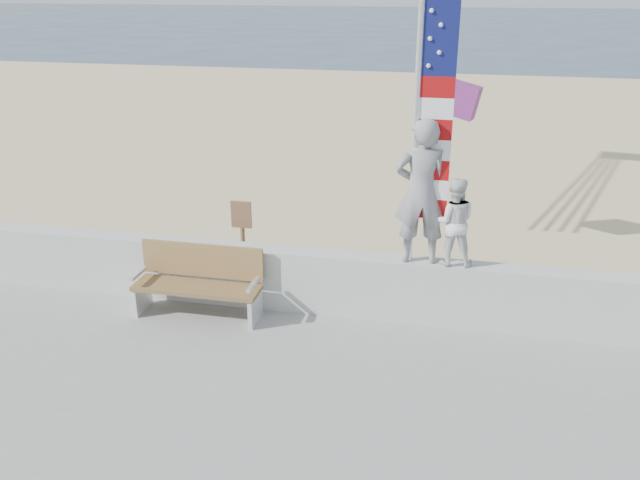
{
  "coord_description": "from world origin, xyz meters",
  "views": [
    {
      "loc": [
        2.02,
        -6.59,
        4.71
      ],
      "look_at": [
        0.2,
        1.8,
        1.35
      ],
      "focal_mm": 38.0,
      "sensor_mm": 36.0,
      "label": 1
    }
  ],
  "objects_px": {
    "adult": "(421,192)",
    "child": "(454,222)",
    "bench": "(199,281)",
    "flag": "(426,121)"
  },
  "relations": [
    {
      "from": "child",
      "to": "flag",
      "type": "bearing_deg",
      "value": -5.02
    },
    {
      "from": "bench",
      "to": "adult",
      "type": "bearing_deg",
      "value": 8.56
    },
    {
      "from": "child",
      "to": "flag",
      "type": "xyz_separation_m",
      "value": [
        -0.44,
        -0.0,
        1.31
      ]
    },
    {
      "from": "adult",
      "to": "bench",
      "type": "xyz_separation_m",
      "value": [
        -3.02,
        -0.45,
        -1.37
      ]
    },
    {
      "from": "adult",
      "to": "bench",
      "type": "height_order",
      "value": "adult"
    },
    {
      "from": "adult",
      "to": "bench",
      "type": "bearing_deg",
      "value": 0.21
    },
    {
      "from": "adult",
      "to": "child",
      "type": "xyz_separation_m",
      "value": [
        0.44,
        0.0,
        -0.38
      ]
    },
    {
      "from": "child",
      "to": "flag",
      "type": "distance_m",
      "value": 1.38
    },
    {
      "from": "adult",
      "to": "bench",
      "type": "relative_size",
      "value": 1.09
    },
    {
      "from": "adult",
      "to": "flag",
      "type": "bearing_deg",
      "value": 169.25
    }
  ]
}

